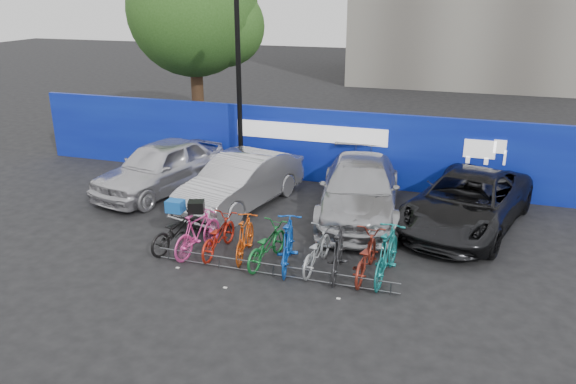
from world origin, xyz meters
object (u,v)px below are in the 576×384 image
at_px(car_0, 161,167).
at_px(bike_1, 198,233).
at_px(bike_8, 366,256).
at_px(bike_3, 245,237).
at_px(bike_9, 387,254).
at_px(bike_7, 338,252).
at_px(bike_2, 218,235).
at_px(bike_6, 316,250).
at_px(bike_0, 177,230).
at_px(lamppost, 239,81).
at_px(car_1, 241,181).
at_px(bike_rack, 273,270).
at_px(car_3, 467,202).
at_px(car_2, 360,189).
at_px(bike_5, 288,244).
at_px(tree, 199,14).

relative_size(car_0, bike_1, 2.67).
distance_m(bike_1, bike_8, 4.02).
bearing_deg(bike_3, bike_9, 170.95).
bearing_deg(bike_8, bike_7, 13.20).
relative_size(bike_2, bike_6, 1.00).
height_order(bike_0, bike_2, bike_0).
relative_size(lamppost, bike_7, 3.40).
bearing_deg(car_1, bike_1, -73.35).
bearing_deg(bike_rack, car_3, 46.14).
xyz_separation_m(car_2, bike_0, (-3.81, -3.48, -0.29)).
height_order(car_2, bike_9, car_2).
relative_size(car_0, car_3, 0.90).
xyz_separation_m(car_1, bike_0, (-0.42, -3.10, -0.28)).
height_order(car_0, bike_8, car_0).
xyz_separation_m(bike_5, bike_8, (1.76, 0.11, -0.09)).
distance_m(car_3, bike_0, 7.53).
relative_size(car_2, bike_5, 2.74).
xyz_separation_m(car_0, bike_8, (7.09, -3.55, -0.31)).
height_order(car_2, bike_8, car_2).
bearing_deg(lamppost, bike_7, -50.31).
bearing_deg(bike_3, car_1, -74.37).
xyz_separation_m(car_0, bike_9, (7.54, -3.54, -0.21)).
relative_size(car_2, bike_6, 3.05).
bearing_deg(bike_9, bike_1, 6.72).
xyz_separation_m(car_0, car_1, (2.87, -0.43, -0.04)).
xyz_separation_m(bike_rack, bike_0, (-2.70, 0.67, 0.31)).
distance_m(car_1, bike_6, 4.39).
height_order(bike_1, bike_8, bike_1).
relative_size(bike_5, bike_6, 1.12).
bearing_deg(tree, bike_2, -62.66).
bearing_deg(tree, car_3, -31.23).
xyz_separation_m(bike_3, bike_8, (2.87, -0.06, -0.02)).
relative_size(bike_rack, bike_2, 3.24).
relative_size(car_2, bike_0, 2.92).
xyz_separation_m(car_0, bike_3, (4.21, -3.48, -0.30)).
bearing_deg(car_2, bike_5, -112.95).
relative_size(lamppost, bike_8, 3.30).
relative_size(tree, lamppost, 1.28).
distance_m(tree, bike_6, 13.37).
bearing_deg(bike_rack, lamppost, 118.07).
relative_size(tree, bike_2, 4.51).
xyz_separation_m(car_2, bike_6, (-0.30, -3.48, -0.31)).
distance_m(tree, bike_7, 13.74).
relative_size(bike_rack, bike_9, 2.84).
height_order(car_0, bike_3, car_0).
bearing_deg(bike_1, bike_9, -167.57).
bearing_deg(bike_3, bike_7, 167.34).
height_order(bike_rack, bike_1, bike_1).
distance_m(bike_1, bike_3, 1.16).
bearing_deg(lamppost, car_0, -137.26).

